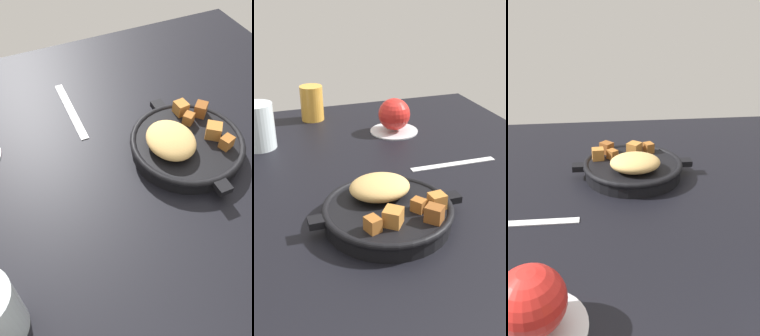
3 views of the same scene
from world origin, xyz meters
The scene contains 3 objects.
ground_plane centered at (0.00, 0.00, -1.20)cm, with size 95.22×102.05×2.40cm, color black.
cast_iron_skillet centered at (0.93, -11.54, 2.34)cm, with size 25.31×21.04×6.38cm.
butter_knife centered at (21.14, 3.99, 0.18)cm, with size 18.80×1.60×0.36cm, color silver.
Camera 1 is at (-36.15, 17.06, 48.20)cm, focal length 37.63 mm.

